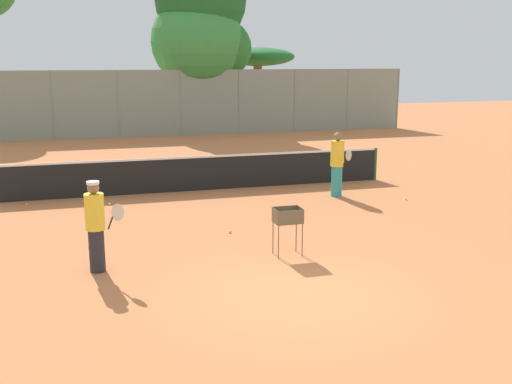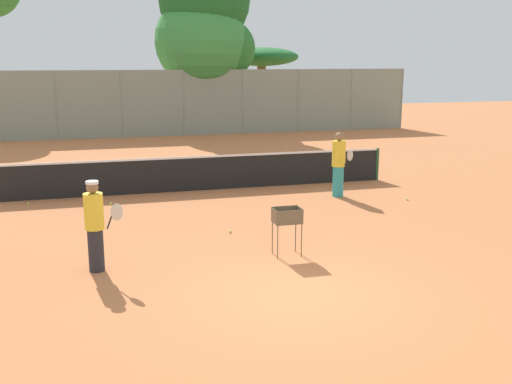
{
  "view_description": "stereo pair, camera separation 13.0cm",
  "coord_description": "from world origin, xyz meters",
  "px_view_note": "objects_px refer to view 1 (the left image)",
  "views": [
    {
      "loc": [
        -3.43,
        -9.03,
        3.96
      ],
      "look_at": [
        0.29,
        3.7,
        1.0
      ],
      "focal_mm": 42.0,
      "sensor_mm": 36.0,
      "label": 1
    },
    {
      "loc": [
        -3.3,
        -9.06,
        3.96
      ],
      "look_at": [
        0.29,
        3.7,
        1.0
      ],
      "focal_mm": 42.0,
      "sensor_mm": 36.0,
      "label": 2
    }
  ],
  "objects_px": {
    "player_white_outfit": "(96,225)",
    "parked_car": "(19,122)",
    "tennis_net": "(201,172)",
    "ball_cart": "(288,219)",
    "player_red_cap": "(337,164)"
  },
  "relations": [
    {
      "from": "ball_cart",
      "to": "parked_car",
      "type": "distance_m",
      "value": 23.96
    },
    {
      "from": "player_red_cap",
      "to": "ball_cart",
      "type": "xyz_separation_m",
      "value": [
        -3.17,
        -4.72,
        -0.21
      ]
    },
    {
      "from": "ball_cart",
      "to": "player_white_outfit",
      "type": "bearing_deg",
      "value": 178.57
    },
    {
      "from": "ball_cart",
      "to": "parked_car",
      "type": "relative_size",
      "value": 0.24
    },
    {
      "from": "player_white_outfit",
      "to": "player_red_cap",
      "type": "distance_m",
      "value": 8.35
    },
    {
      "from": "player_white_outfit",
      "to": "parked_car",
      "type": "bearing_deg",
      "value": 140.2
    },
    {
      "from": "player_white_outfit",
      "to": "player_red_cap",
      "type": "bearing_deg",
      "value": 75.53
    },
    {
      "from": "player_white_outfit",
      "to": "ball_cart",
      "type": "xyz_separation_m",
      "value": [
        3.78,
        -0.09,
        -0.15
      ]
    },
    {
      "from": "player_white_outfit",
      "to": "parked_car",
      "type": "relative_size",
      "value": 0.42
    },
    {
      "from": "tennis_net",
      "to": "parked_car",
      "type": "height_order",
      "value": "parked_car"
    },
    {
      "from": "player_white_outfit",
      "to": "ball_cart",
      "type": "height_order",
      "value": "player_white_outfit"
    },
    {
      "from": "tennis_net",
      "to": "ball_cart",
      "type": "height_order",
      "value": "tennis_net"
    },
    {
      "from": "tennis_net",
      "to": "player_white_outfit",
      "type": "distance_m",
      "value": 7.31
    },
    {
      "from": "tennis_net",
      "to": "parked_car",
      "type": "xyz_separation_m",
      "value": [
        -6.61,
        16.26,
        0.1
      ]
    },
    {
      "from": "tennis_net",
      "to": "player_red_cap",
      "type": "height_order",
      "value": "player_red_cap"
    }
  ]
}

